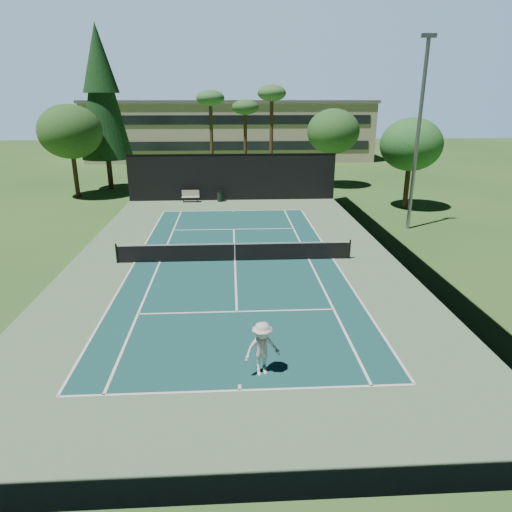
{
  "coord_description": "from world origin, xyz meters",
  "views": [
    {
      "loc": [
        -0.17,
        -23.75,
        8.48
      ],
      "look_at": [
        1.0,
        -3.0,
        1.3
      ],
      "focal_mm": 32.0,
      "sensor_mm": 36.0,
      "label": 1
    }
  ],
  "objects_px": {
    "tennis_ball_d": "(186,242)",
    "park_bench": "(191,196)",
    "tennis_ball_b": "(233,246)",
    "tennis_ball_c": "(254,245)",
    "tennis_net": "(235,251)",
    "trash_bin": "(220,196)",
    "tennis_ball_a": "(123,353)",
    "player": "(262,349)"
  },
  "relations": [
    {
      "from": "tennis_net",
      "to": "tennis_ball_c",
      "type": "relative_size",
      "value": 181.4
    },
    {
      "from": "park_bench",
      "to": "tennis_ball_d",
      "type": "bearing_deg",
      "value": -87.05
    },
    {
      "from": "tennis_net",
      "to": "park_bench",
      "type": "relative_size",
      "value": 8.6
    },
    {
      "from": "park_bench",
      "to": "tennis_net",
      "type": "bearing_deg",
      "value": -76.75
    },
    {
      "from": "tennis_net",
      "to": "trash_bin",
      "type": "distance_m",
      "value": 15.51
    },
    {
      "from": "tennis_net",
      "to": "park_bench",
      "type": "height_order",
      "value": "tennis_net"
    },
    {
      "from": "tennis_ball_c",
      "to": "park_bench",
      "type": "bearing_deg",
      "value": 110.83
    },
    {
      "from": "tennis_ball_d",
      "to": "trash_bin",
      "type": "bearing_deg",
      "value": 80.73
    },
    {
      "from": "trash_bin",
      "to": "tennis_ball_a",
      "type": "bearing_deg",
      "value": -96.77
    },
    {
      "from": "tennis_ball_c",
      "to": "tennis_ball_d",
      "type": "xyz_separation_m",
      "value": [
        -4.2,
        0.8,
        -0.0
      ]
    },
    {
      "from": "tennis_ball_d",
      "to": "park_bench",
      "type": "distance_m",
      "value": 11.87
    },
    {
      "from": "tennis_ball_a",
      "to": "park_bench",
      "type": "relative_size",
      "value": 0.04
    },
    {
      "from": "tennis_ball_c",
      "to": "tennis_ball_a",
      "type": "bearing_deg",
      "value": -113.06
    },
    {
      "from": "player",
      "to": "tennis_ball_b",
      "type": "height_order",
      "value": "player"
    },
    {
      "from": "park_bench",
      "to": "tennis_ball_c",
      "type": "bearing_deg",
      "value": -69.17
    },
    {
      "from": "tennis_net",
      "to": "tennis_ball_a",
      "type": "relative_size",
      "value": 203.33
    },
    {
      "from": "tennis_ball_c",
      "to": "park_bench",
      "type": "height_order",
      "value": "park_bench"
    },
    {
      "from": "player",
      "to": "trash_bin",
      "type": "bearing_deg",
      "value": 76.56
    },
    {
      "from": "tennis_ball_b",
      "to": "tennis_ball_d",
      "type": "distance_m",
      "value": 3.13
    },
    {
      "from": "player",
      "to": "tennis_ball_d",
      "type": "relative_size",
      "value": 29.76
    },
    {
      "from": "tennis_ball_d",
      "to": "tennis_ball_c",
      "type": "bearing_deg",
      "value": -10.79
    },
    {
      "from": "tennis_ball_b",
      "to": "trash_bin",
      "type": "xyz_separation_m",
      "value": [
        -1.01,
        12.94,
        0.45
      ]
    },
    {
      "from": "tennis_ball_a",
      "to": "player",
      "type": "bearing_deg",
      "value": -17.6
    },
    {
      "from": "tennis_ball_c",
      "to": "trash_bin",
      "type": "distance_m",
      "value": 12.89
    },
    {
      "from": "tennis_ball_b",
      "to": "tennis_ball_c",
      "type": "xyz_separation_m",
      "value": [
        1.25,
        0.25,
        0.01
      ]
    },
    {
      "from": "trash_bin",
      "to": "tennis_ball_c",
      "type": "bearing_deg",
      "value": -79.91
    },
    {
      "from": "tennis_net",
      "to": "tennis_ball_c",
      "type": "xyz_separation_m",
      "value": [
        1.18,
        2.78,
        -0.52
      ]
    },
    {
      "from": "tennis_net",
      "to": "tennis_ball_a",
      "type": "distance_m",
      "value": 10.31
    },
    {
      "from": "tennis_ball_a",
      "to": "park_bench",
      "type": "distance_m",
      "value": 24.91
    },
    {
      "from": "player",
      "to": "trash_bin",
      "type": "xyz_separation_m",
      "value": [
        -1.83,
        26.47,
        -0.45
      ]
    },
    {
      "from": "tennis_ball_d",
      "to": "park_bench",
      "type": "xyz_separation_m",
      "value": [
        -0.61,
        11.84,
        0.52
      ]
    },
    {
      "from": "tennis_net",
      "to": "trash_bin",
      "type": "bearing_deg",
      "value": 94.0
    },
    {
      "from": "tennis_ball_d",
      "to": "park_bench",
      "type": "height_order",
      "value": "park_bench"
    },
    {
      "from": "tennis_ball_b",
      "to": "trash_bin",
      "type": "distance_m",
      "value": 12.98
    },
    {
      "from": "tennis_ball_c",
      "to": "tennis_ball_d",
      "type": "bearing_deg",
      "value": 169.21
    },
    {
      "from": "tennis_ball_b",
      "to": "tennis_ball_c",
      "type": "distance_m",
      "value": 1.27
    },
    {
      "from": "tennis_net",
      "to": "tennis_ball_b",
      "type": "relative_size",
      "value": 219.86
    },
    {
      "from": "player",
      "to": "trash_bin",
      "type": "relative_size",
      "value": 1.96
    },
    {
      "from": "tennis_ball_a",
      "to": "tennis_ball_c",
      "type": "bearing_deg",
      "value": 66.94
    },
    {
      "from": "tennis_ball_a",
      "to": "park_bench",
      "type": "xyz_separation_m",
      "value": [
        0.41,
        24.9,
        0.52
      ]
    },
    {
      "from": "tennis_ball_a",
      "to": "tennis_ball_d",
      "type": "bearing_deg",
      "value": 85.53
    },
    {
      "from": "tennis_ball_b",
      "to": "tennis_ball_d",
      "type": "height_order",
      "value": "tennis_ball_d"
    }
  ]
}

